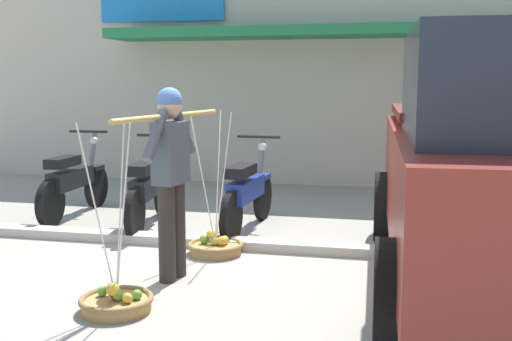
% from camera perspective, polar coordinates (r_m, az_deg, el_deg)
% --- Properties ---
extents(ground_plane, '(90.00, 90.00, 0.00)m').
position_cam_1_polar(ground_plane, '(5.92, -3.77, -8.92)').
color(ground_plane, '#9E998C').
extents(sidewalk_curb, '(20.00, 0.24, 0.10)m').
position_cam_1_polar(sidewalk_curb, '(6.55, -2.05, -6.74)').
color(sidewalk_curb, '#BAB4A5').
rests_on(sidewalk_curb, ground).
extents(fruit_vendor, '(0.34, 1.69, 1.70)m').
position_cam_1_polar(fruit_vendor, '(5.42, -7.87, 0.03)').
color(fruit_vendor, '#2D2823').
rests_on(fruit_vendor, ground).
extents(fruit_basket_left_side, '(0.57, 0.57, 1.45)m').
position_cam_1_polar(fruit_basket_left_side, '(6.34, -3.76, -6.97)').
color(fruit_basket_left_side, '#B2894C').
rests_on(fruit_basket_left_side, ground).
extents(fruit_basket_right_side, '(0.57, 0.57, 1.45)m').
position_cam_1_polar(fruit_basket_right_side, '(4.94, -12.75, -11.66)').
color(fruit_basket_right_side, '#B2894C').
rests_on(fruit_basket_right_side, ground).
extents(motorcycle_nearest_shop, '(0.54, 1.82, 1.09)m').
position_cam_1_polar(motorcycle_nearest_shop, '(8.28, -16.52, -1.05)').
color(motorcycle_nearest_shop, black).
rests_on(motorcycle_nearest_shop, ground).
extents(motorcycle_second_in_row, '(0.54, 1.82, 1.09)m').
position_cam_1_polar(motorcycle_second_in_row, '(7.49, -9.86, -1.79)').
color(motorcycle_second_in_row, black).
rests_on(motorcycle_second_in_row, ground).
extents(motorcycle_third_in_row, '(0.54, 1.82, 1.09)m').
position_cam_1_polar(motorcycle_third_in_row, '(7.18, -0.81, -2.11)').
color(motorcycle_third_in_row, black).
rests_on(motorcycle_third_in_row, ground).
extents(storefront_building, '(13.00, 6.00, 4.20)m').
position_cam_1_polar(storefront_building, '(12.78, 8.20, 9.80)').
color(storefront_building, beige).
rests_on(storefront_building, ground).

